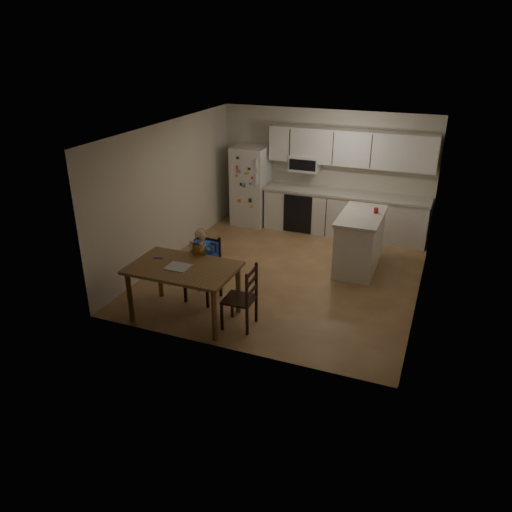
{
  "coord_description": "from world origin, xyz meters",
  "views": [
    {
      "loc": [
        2.44,
        -7.58,
        3.88
      ],
      "look_at": [
        -0.03,
        -1.36,
        0.88
      ],
      "focal_mm": 35.0,
      "sensor_mm": 36.0,
      "label": 1
    }
  ],
  "objects_px": {
    "refrigerator": "(251,186)",
    "chair_booster": "(203,256)",
    "chair_side": "(245,294)",
    "kitchen_island": "(359,241)",
    "red_cup": "(376,210)",
    "dining_table": "(184,273)"
  },
  "relations": [
    {
      "from": "kitchen_island",
      "to": "dining_table",
      "type": "height_order",
      "value": "kitchen_island"
    },
    {
      "from": "kitchen_island",
      "to": "refrigerator",
      "type": "bearing_deg",
      "value": 151.28
    },
    {
      "from": "chair_side",
      "to": "chair_booster",
      "type": "bearing_deg",
      "value": -122.85
    },
    {
      "from": "chair_booster",
      "to": "chair_side",
      "type": "height_order",
      "value": "chair_booster"
    },
    {
      "from": "dining_table",
      "to": "chair_side",
      "type": "xyz_separation_m",
      "value": [
        0.94,
        0.05,
        -0.17
      ]
    },
    {
      "from": "red_cup",
      "to": "chair_side",
      "type": "height_order",
      "value": "red_cup"
    },
    {
      "from": "kitchen_island",
      "to": "red_cup",
      "type": "distance_m",
      "value": 0.62
    },
    {
      "from": "chair_side",
      "to": "refrigerator",
      "type": "bearing_deg",
      "value": -160.55
    },
    {
      "from": "kitchen_island",
      "to": "dining_table",
      "type": "xyz_separation_m",
      "value": [
        -2.05,
        -2.64,
        0.2
      ]
    },
    {
      "from": "refrigerator",
      "to": "dining_table",
      "type": "distance_m",
      "value": 4.16
    },
    {
      "from": "refrigerator",
      "to": "kitchen_island",
      "type": "xyz_separation_m",
      "value": [
        2.68,
        -1.47,
        -0.34
      ]
    },
    {
      "from": "refrigerator",
      "to": "chair_booster",
      "type": "xyz_separation_m",
      "value": [
        0.63,
        -3.49,
        -0.13
      ]
    },
    {
      "from": "red_cup",
      "to": "dining_table",
      "type": "height_order",
      "value": "red_cup"
    },
    {
      "from": "refrigerator",
      "to": "chair_booster",
      "type": "relative_size",
      "value": 1.42
    },
    {
      "from": "refrigerator",
      "to": "dining_table",
      "type": "bearing_deg",
      "value": -81.28
    },
    {
      "from": "refrigerator",
      "to": "chair_side",
      "type": "xyz_separation_m",
      "value": [
        1.58,
        -4.05,
        -0.31
      ]
    },
    {
      "from": "chair_booster",
      "to": "red_cup",
      "type": "bearing_deg",
      "value": 48.42
    },
    {
      "from": "chair_side",
      "to": "dining_table",
      "type": "bearing_deg",
      "value": -88.58
    },
    {
      "from": "chair_booster",
      "to": "dining_table",
      "type": "bearing_deg",
      "value": -85.96
    },
    {
      "from": "red_cup",
      "to": "dining_table",
      "type": "distance_m",
      "value": 3.62
    },
    {
      "from": "refrigerator",
      "to": "chair_booster",
      "type": "bearing_deg",
      "value": -79.69
    },
    {
      "from": "kitchen_island",
      "to": "chair_booster",
      "type": "distance_m",
      "value": 2.88
    }
  ]
}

